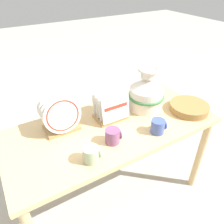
{
  "coord_description": "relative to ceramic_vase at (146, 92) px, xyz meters",
  "views": [
    {
      "loc": [
        -0.61,
        -1.03,
        1.68
      ],
      "look_at": [
        0.0,
        0.0,
        0.87
      ],
      "focal_mm": 35.0,
      "sensor_mm": 36.0,
      "label": 1
    }
  ],
  "objects": [
    {
      "name": "ground_plane",
      "position": [
        -0.33,
        -0.06,
        -0.89
      ],
      "size": [
        14.0,
        14.0,
        0.0
      ],
      "primitive_type": "plane",
      "color": "#B2ADA3"
    },
    {
      "name": "display_table",
      "position": [
        -0.33,
        -0.06,
        -0.23
      ],
      "size": [
        1.46,
        0.67,
        0.76
      ],
      "color": "tan",
      "rests_on": "ground_plane"
    },
    {
      "name": "ceramic_vase",
      "position": [
        0.0,
        0.0,
        0.0
      ],
      "size": [
        0.27,
        0.27,
        0.33
      ],
      "color": "silver",
      "rests_on": "display_table"
    },
    {
      "name": "dish_rack_round_plates",
      "position": [
        -0.65,
        0.07,
        -0.03
      ],
      "size": [
        0.24,
        0.18,
        0.27
      ],
      "color": "tan",
      "rests_on": "display_table"
    },
    {
      "name": "dish_rack_square_plates",
      "position": [
        -0.3,
        0.02,
        -0.05
      ],
      "size": [
        0.22,
        0.17,
        0.23
      ],
      "color": "tan",
      "rests_on": "display_table"
    },
    {
      "name": "wicker_charger_stack",
      "position": [
        0.26,
        -0.2,
        -0.11
      ],
      "size": [
        0.29,
        0.29,
        0.05
      ],
      "color": "olive",
      "rests_on": "display_table"
    },
    {
      "name": "mug_plum_glaze",
      "position": [
        -0.42,
        -0.21,
        -0.09
      ],
      "size": [
        0.1,
        0.09,
        0.1
      ],
      "color": "#7A4770",
      "rests_on": "display_table"
    },
    {
      "name": "mug_cobalt_glaze",
      "position": [
        -0.11,
        -0.28,
        -0.09
      ],
      "size": [
        0.1,
        0.09,
        0.1
      ],
      "color": "#42569E",
      "rests_on": "display_table"
    },
    {
      "name": "mug_sage_glaze",
      "position": [
        -0.6,
        -0.29,
        -0.09
      ],
      "size": [
        0.1,
        0.09,
        0.1
      ],
      "color": "#9EB28E",
      "rests_on": "display_table"
    }
  ]
}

